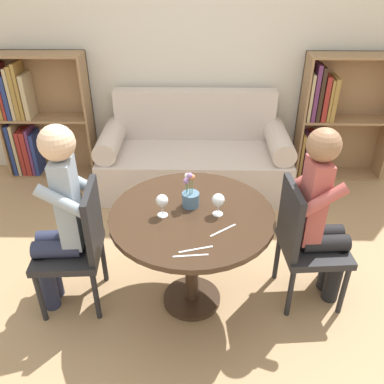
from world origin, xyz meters
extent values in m
plane|color=tan|center=(0.00, 0.00, 0.00)|extent=(16.00, 16.00, 0.00)
cube|color=beige|center=(0.00, 2.01, 1.35)|extent=(5.20, 0.05, 2.70)
cylinder|color=#382619|center=(0.00, 0.00, 0.73)|extent=(1.02, 1.02, 0.03)
cylinder|color=#382619|center=(0.00, 0.00, 0.37)|extent=(0.09, 0.09, 0.68)
cylinder|color=#382619|center=(0.00, 0.00, 0.01)|extent=(0.40, 0.40, 0.03)
cube|color=beige|center=(0.00, 1.54, 0.21)|extent=(1.83, 0.80, 0.42)
cube|color=beige|center=(0.00, 1.86, 0.67)|extent=(1.61, 0.16, 0.50)
cylinder|color=beige|center=(-0.80, 1.54, 0.53)|extent=(0.22, 0.72, 0.22)
cylinder|color=beige|center=(0.80, 1.54, 0.53)|extent=(0.22, 0.72, 0.22)
cube|color=#93704C|center=(-1.51, 1.96, 0.64)|extent=(0.90, 0.02, 1.27)
cube|color=#93704C|center=(-1.95, 1.83, 0.64)|extent=(0.02, 0.28, 1.27)
cube|color=#93704C|center=(-1.07, 1.83, 0.64)|extent=(0.02, 0.28, 1.27)
cube|color=#93704C|center=(-1.51, 1.83, 0.01)|extent=(0.86, 0.28, 0.02)
cube|color=#93704C|center=(-1.51, 1.83, 0.64)|extent=(0.86, 0.28, 0.02)
cube|color=#93704C|center=(-1.51, 1.83, 1.26)|extent=(0.86, 0.28, 0.02)
cube|color=navy|center=(-1.90, 1.82, 0.30)|extent=(0.04, 0.23, 0.55)
cube|color=tan|center=(-1.86, 1.82, 0.30)|extent=(0.03, 0.23, 0.55)
cube|color=maroon|center=(-1.81, 1.82, 0.26)|extent=(0.04, 0.23, 0.48)
cube|color=maroon|center=(-1.76, 1.82, 0.26)|extent=(0.05, 0.23, 0.48)
cube|color=#602D5B|center=(-1.71, 1.82, 0.28)|extent=(0.03, 0.23, 0.51)
cube|color=navy|center=(-1.67, 1.82, 0.25)|extent=(0.04, 0.23, 0.46)
cube|color=olive|center=(-1.91, 1.82, 0.92)|extent=(0.03, 0.23, 0.54)
cube|color=maroon|center=(-1.87, 1.82, 0.91)|extent=(0.03, 0.23, 0.52)
cube|color=navy|center=(-1.83, 1.82, 0.86)|extent=(0.04, 0.23, 0.43)
cube|color=tan|center=(-1.78, 1.82, 0.90)|extent=(0.03, 0.23, 0.50)
cube|color=olive|center=(-1.74, 1.82, 0.91)|extent=(0.04, 0.23, 0.52)
cube|color=olive|center=(-1.69, 1.82, 0.92)|extent=(0.03, 0.23, 0.55)
cube|color=tan|center=(-1.64, 1.82, 0.87)|extent=(0.04, 0.23, 0.44)
cube|color=#93704C|center=(1.51, 1.96, 0.64)|extent=(0.90, 0.02, 1.27)
cube|color=#93704C|center=(1.07, 1.83, 0.64)|extent=(0.02, 0.28, 1.27)
cube|color=#93704C|center=(1.51, 1.83, 0.01)|extent=(0.86, 0.28, 0.02)
cube|color=#93704C|center=(1.51, 1.83, 0.64)|extent=(0.86, 0.28, 0.02)
cube|color=#93704C|center=(1.51, 1.83, 1.26)|extent=(0.86, 0.28, 0.02)
cube|color=olive|center=(1.11, 1.82, 0.26)|extent=(0.03, 0.23, 0.47)
cube|color=#602D5B|center=(1.16, 1.82, 0.26)|extent=(0.04, 0.23, 0.47)
cube|color=maroon|center=(1.22, 1.82, 0.26)|extent=(0.05, 0.23, 0.47)
cube|color=#602D5B|center=(1.27, 1.82, 0.24)|extent=(0.03, 0.23, 0.43)
cube|color=tan|center=(1.32, 1.82, 0.30)|extent=(0.04, 0.23, 0.55)
cube|color=tan|center=(1.11, 1.82, 0.88)|extent=(0.03, 0.23, 0.46)
cube|color=#602D5B|center=(1.15, 1.82, 0.92)|extent=(0.04, 0.23, 0.55)
cube|color=#332319|center=(1.20, 1.82, 0.91)|extent=(0.04, 0.23, 0.52)
cube|color=maroon|center=(1.25, 1.82, 0.87)|extent=(0.05, 0.23, 0.44)
cube|color=olive|center=(1.30, 1.82, 0.85)|extent=(0.03, 0.23, 0.41)
cube|color=olive|center=(1.34, 1.82, 0.86)|extent=(0.04, 0.23, 0.42)
cylinder|color=#232326|center=(-1.00, 0.17, 0.20)|extent=(0.04, 0.04, 0.40)
cylinder|color=#232326|center=(-0.98, -0.19, 0.20)|extent=(0.04, 0.04, 0.40)
cylinder|color=#232326|center=(-0.64, 0.19, 0.20)|extent=(0.04, 0.04, 0.40)
cylinder|color=#232326|center=(-0.62, -0.17, 0.20)|extent=(0.04, 0.04, 0.40)
cube|color=#232326|center=(-0.81, 0.00, 0.42)|extent=(0.45, 0.45, 0.05)
cube|color=#232326|center=(-0.62, 0.01, 0.68)|extent=(0.06, 0.38, 0.45)
cylinder|color=#232326|center=(1.00, -0.09, 0.20)|extent=(0.04, 0.04, 0.40)
cylinder|color=#232326|center=(0.97, 0.26, 0.20)|extent=(0.04, 0.04, 0.40)
cylinder|color=#232326|center=(0.65, -0.12, 0.20)|extent=(0.04, 0.04, 0.40)
cylinder|color=#232326|center=(0.62, 0.24, 0.20)|extent=(0.04, 0.04, 0.40)
cube|color=#232326|center=(0.81, 0.07, 0.42)|extent=(0.45, 0.45, 0.05)
cube|color=#232326|center=(0.62, 0.06, 0.68)|extent=(0.07, 0.38, 0.45)
cylinder|color=#282D47|center=(-0.97, 0.04, 0.23)|extent=(0.11, 0.11, 0.45)
cylinder|color=#282D47|center=(-0.97, -0.07, 0.23)|extent=(0.11, 0.11, 0.45)
cylinder|color=#282D47|center=(-0.86, 0.05, 0.50)|extent=(0.31, 0.13, 0.11)
cylinder|color=#282D47|center=(-0.86, -0.06, 0.50)|extent=(0.31, 0.13, 0.11)
cube|color=#93A3B2|center=(-0.75, 0.00, 0.80)|extent=(0.13, 0.21, 0.60)
cylinder|color=#93A3B2|center=(-0.76, 0.13, 0.91)|extent=(0.29, 0.09, 0.23)
cylinder|color=#93A3B2|center=(-0.74, -0.13, 0.91)|extent=(0.29, 0.09, 0.23)
sphere|color=beige|center=(-0.75, 0.00, 1.21)|extent=(0.21, 0.21, 0.21)
cylinder|color=black|center=(0.97, 0.03, 0.23)|extent=(0.11, 0.11, 0.45)
cylinder|color=black|center=(0.97, 0.14, 0.23)|extent=(0.11, 0.11, 0.45)
cylinder|color=black|center=(0.86, 0.02, 0.50)|extent=(0.31, 0.13, 0.11)
cylinder|color=black|center=(0.86, 0.13, 0.50)|extent=(0.31, 0.13, 0.11)
cube|color=#B2514C|center=(0.75, 0.07, 0.79)|extent=(0.13, 0.21, 0.57)
cylinder|color=#B2514C|center=(0.76, -0.06, 0.88)|extent=(0.29, 0.09, 0.23)
cylinder|color=#B2514C|center=(0.74, 0.21, 0.88)|extent=(0.29, 0.09, 0.23)
sphere|color=#936B4C|center=(0.75, 0.07, 1.17)|extent=(0.20, 0.20, 0.20)
cylinder|color=white|center=(-0.18, -0.03, 0.75)|extent=(0.06, 0.06, 0.00)
cylinder|color=white|center=(-0.18, -0.03, 0.79)|extent=(0.01, 0.01, 0.07)
sphere|color=white|center=(-0.18, -0.03, 0.85)|extent=(0.08, 0.08, 0.08)
sphere|color=beige|center=(-0.18, -0.03, 0.84)|extent=(0.05, 0.05, 0.05)
cylinder|color=white|center=(0.16, -0.01, 0.75)|extent=(0.06, 0.06, 0.00)
cylinder|color=white|center=(0.16, -0.01, 0.78)|extent=(0.01, 0.01, 0.07)
sphere|color=white|center=(0.16, -0.01, 0.85)|extent=(0.08, 0.08, 0.08)
sphere|color=maroon|center=(0.16, -0.01, 0.84)|extent=(0.06, 0.06, 0.06)
cylinder|color=slate|center=(-0.01, 0.08, 0.79)|extent=(0.11, 0.11, 0.09)
cylinder|color=#4C7A42|center=(0.00, 0.08, 0.89)|extent=(0.00, 0.01, 0.12)
sphere|color=#E07F4C|center=(0.00, 0.08, 0.95)|extent=(0.04, 0.04, 0.04)
cylinder|color=#4C7A42|center=(-0.04, 0.08, 0.88)|extent=(0.01, 0.01, 0.09)
sphere|color=#9E70B2|center=(-0.04, 0.08, 0.93)|extent=(0.04, 0.04, 0.04)
cylinder|color=#4C7A42|center=(0.00, 0.08, 0.90)|extent=(0.01, 0.01, 0.12)
sphere|color=#E07F4C|center=(0.00, 0.08, 0.95)|extent=(0.04, 0.04, 0.04)
cylinder|color=#4C7A42|center=(-0.01, 0.07, 0.90)|extent=(0.00, 0.01, 0.13)
sphere|color=#9E70B2|center=(-0.01, 0.07, 0.97)|extent=(0.04, 0.04, 0.04)
cylinder|color=#4C7A42|center=(-0.03, 0.11, 0.89)|extent=(0.00, 0.01, 0.11)
sphere|color=silver|center=(-0.03, 0.11, 0.95)|extent=(0.04, 0.04, 0.04)
cube|color=silver|center=(0.03, -0.34, 0.75)|extent=(0.19, 0.06, 0.00)
cube|color=silver|center=(0.18, -0.17, 0.75)|extent=(0.16, 0.13, 0.00)
cube|color=silver|center=(0.00, -0.40, 0.75)|extent=(0.19, 0.03, 0.00)
camera|label=1|loc=(0.03, -2.04, 2.16)|focal=38.00mm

